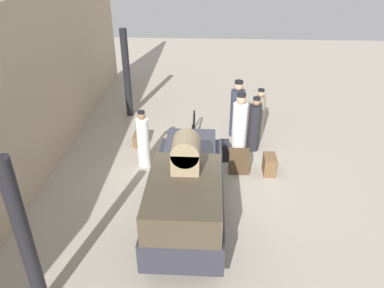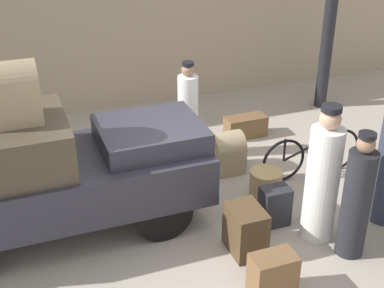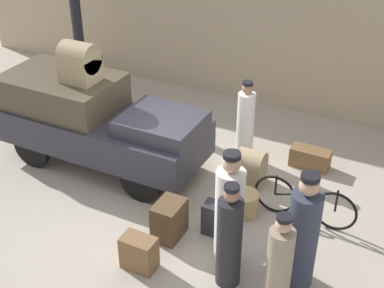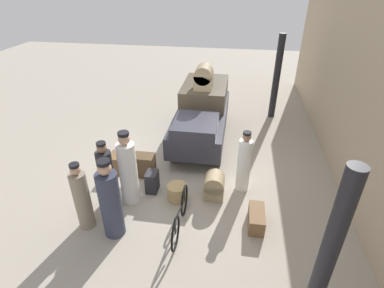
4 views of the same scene
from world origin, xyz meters
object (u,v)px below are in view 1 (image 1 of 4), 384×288
trunk_barrel_dark (170,148)px  suitcase_small_leather (140,138)px  truck (187,191)px  suitcase_black_upright (239,161)px  trunk_on_truck_roof (186,153)px  porter_standing_middle (259,116)px  porter_carrying_trunk (254,126)px  trunk_large_brown (224,150)px  suitcase_tan_flat (269,165)px  bicycle (193,128)px  wicker_basket (201,148)px  porter_with_bicycle (237,111)px  conductor_in_dark_uniform (143,141)px  porter_lifting_near_truck (239,127)px

trunk_barrel_dark → suitcase_small_leather: bearing=50.7°
truck → trunk_barrel_dark: bearing=13.4°
suitcase_black_upright → trunk_on_truck_roof: (-2.47, 1.27, 1.71)m
porter_standing_middle → porter_carrying_trunk: porter_carrying_trunk is taller
trunk_large_brown → suitcase_tan_flat: bearing=-119.3°
bicycle → suitcase_black_upright: 2.21m
porter_carrying_trunk → trunk_barrel_dark: bearing=104.3°
trunk_on_truck_roof → trunk_barrel_dark: bearing=12.4°
wicker_basket → trunk_large_brown: size_ratio=0.86×
porter_with_bicycle → suitcase_black_upright: size_ratio=2.95×
suitcase_small_leather → suitcase_black_upright: 3.27m
suitcase_tan_flat → wicker_basket: bearing=64.5°
porter_carrying_trunk → conductor_in_dark_uniform: porter_carrying_trunk is taller
trunk_barrel_dark → trunk_large_brown: (0.02, -1.55, -0.05)m
porter_lifting_near_truck → suitcase_tan_flat: porter_lifting_near_truck is taller
porter_standing_middle → conductor_in_dark_uniform: bearing=118.5°
wicker_basket → trunk_large_brown: (-0.22, -0.67, 0.08)m
trunk_large_brown → porter_lifting_near_truck: bearing=-46.6°
truck → porter_carrying_trunk: (3.46, -1.75, -0.16)m
truck → porter_carrying_trunk: size_ratio=2.31×
porter_carrying_trunk → trunk_on_truck_roof: size_ratio=2.31×
suitcase_small_leather → porter_carrying_trunk: bearing=-93.3°
truck → porter_with_bicycle: 4.53m
trunk_barrel_dark → suitcase_tan_flat: (-0.65, -2.75, -0.06)m
conductor_in_dark_uniform → trunk_large_brown: conductor_in_dark_uniform is taller
truck → trunk_on_truck_roof: bearing=-180.0°
truck → trunk_large_brown: size_ratio=6.99×
truck → bicycle: bearing=0.8°
bicycle → suitcase_tan_flat: bearing=-130.5°
porter_with_bicycle → suitcase_tan_flat: bearing=-160.0°
wicker_basket → porter_standing_middle: size_ratio=0.29×
porter_carrying_trunk → suitcase_black_upright: (-1.22, 0.49, -0.46)m
porter_lifting_near_truck → wicker_basket: bearing=99.4°
bicycle → porter_carrying_trunk: size_ratio=1.02×
wicker_basket → porter_carrying_trunk: porter_carrying_trunk is taller
bicycle → suitcase_black_upright: bearing=-143.2°
suitcase_tan_flat → trunk_on_truck_roof: (-2.41, 2.08, 1.75)m
trunk_on_truck_roof → bicycle: bearing=0.8°
wicker_basket → porter_carrying_trunk: (0.38, -1.54, 0.57)m
suitcase_black_upright → suitcase_small_leather: bearing=64.3°
porter_lifting_near_truck → bicycle: bearing=61.1°
porter_standing_middle → trunk_large_brown: porter_standing_middle is taller
truck → wicker_basket: (3.08, -0.21, -0.73)m
bicycle → suitcase_small_leather: bicycle is taller
truck → suitcase_tan_flat: size_ratio=7.25×
wicker_basket → conductor_in_dark_uniform: (-0.64, 1.56, 0.56)m
trunk_barrel_dark → suitcase_black_upright: 2.03m
conductor_in_dark_uniform → trunk_barrel_dark: 0.90m
bicycle → suitcase_small_leather: size_ratio=2.31×
trunk_barrel_dark → suitcase_tan_flat: trunk_barrel_dark is taller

